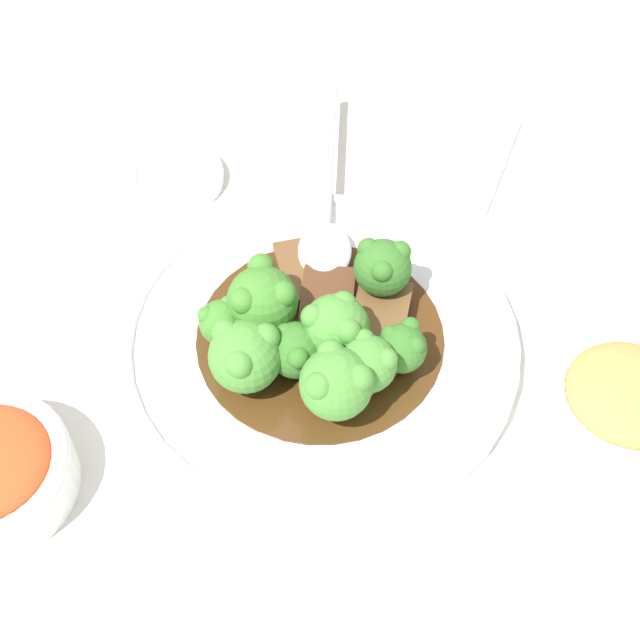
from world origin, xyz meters
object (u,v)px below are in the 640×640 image
Objects in this scene: beef_strip_2 at (306,271)px; broccoli_floret_6 at (403,345)px; broccoli_floret_4 at (368,363)px; broccoli_floret_3 at (335,327)px; beef_strip_1 at (378,324)px; broccoli_floret_2 at (245,355)px; broccoli_floret_1 at (262,300)px; broccoli_floret_7 at (336,383)px; broccoli_floret_5 at (383,267)px; side_bowl_appetizer at (624,404)px; sauce_dish at (177,176)px; serving_spoon at (326,230)px; main_plate at (320,340)px; broccoli_floret_0 at (222,322)px; broccoli_floret_8 at (301,351)px; beef_strip_0 at (327,304)px.

beef_strip_2 is 0.11m from broccoli_floret_6.
broccoli_floret_4 reaches higher than broccoli_floret_6.
broccoli_floret_6 is at bearing -72.66° from broccoli_floret_3.
broccoli_floret_2 reaches higher than beef_strip_1.
broccoli_floret_1 is 1.06× the size of broccoli_floret_7.
side_bowl_appetizer is at bearing -94.25° from broccoli_floret_5.
beef_strip_2 is at bearing 72.46° from beef_strip_1.
side_bowl_appetizer is 1.35× the size of sauce_dish.
broccoli_floret_1 is 0.08m from broccoli_floret_7.
side_bowl_appetizer is at bearing -100.85° from serving_spoon.
side_bowl_appetizer is (0.04, -0.21, 0.02)m from main_plate.
broccoli_floret_8 reaches higher than broccoli_floret_0.
broccoli_floret_3 is 0.03m from broccoli_floret_8.
broccoli_floret_8 reaches higher than side_bowl_appetizer.
beef_strip_0 is at bearing 31.32° from broccoli_floret_7.
sauce_dish is (0.10, 0.19, -0.00)m from main_plate.
beef_strip_0 is 1.41× the size of broccoli_floret_5.
beef_strip_2 is at bearing 4.80° from broccoli_floret_2.
beef_strip_0 is 1.43× the size of broccoli_floret_2.
broccoli_floret_0 is at bearing 109.72° from broccoli_floret_3.
broccoli_floret_5 is at bearing -4.99° from broccoli_floret_3.
broccoli_floret_1 is at bearing 118.17° from beef_strip_1.
broccoli_floret_0 is at bearing 136.85° from broccoli_floret_1.
main_plate is 4.05× the size of beef_strip_2.
serving_spoon is (0.06, 0.03, 0.00)m from beef_strip_0.
broccoli_floret_6 is (0.03, -0.01, -0.01)m from broccoli_floret_4.
broccoli_floret_7 reaches higher than broccoli_floret_2.
broccoli_floret_5 is (0.03, 0.01, 0.02)m from beef_strip_1.
beef_strip_2 is 1.28× the size of broccoli_floret_7.
serving_spoon is at bearing 79.15° from side_bowl_appetizer.
broccoli_floret_6 is 0.49× the size of sauce_dish.
sauce_dish is at bearing 56.55° from broccoli_floret_7.
side_bowl_appetizer is (0.04, -0.15, -0.02)m from broccoli_floret_6.
main_plate is 0.03m from beef_strip_0.
broccoli_floret_6 is at bearing -22.85° from broccoli_floret_4.
sauce_dish is (0.14, 0.13, -0.04)m from broccoli_floret_0.
broccoli_floret_7 is 0.70× the size of sauce_dish.
sauce_dish is at bearing 71.07° from beef_strip_1.
side_bowl_appetizer is at bearing -85.80° from beef_strip_0.
broccoli_floret_1 reaches higher than main_plate.
broccoli_floret_4 is at bearing -116.36° from broccoli_floret_3.
broccoli_floret_2 is 0.12m from broccoli_floret_5.
main_plate is 5.30× the size of broccoli_floret_3.
broccoli_floret_4 is (-0.01, -0.09, -0.00)m from broccoli_floret_1.
broccoli_floret_3 is 0.24m from sauce_dish.
side_bowl_appetizer reaches higher than beef_strip_2.
main_plate is at bearing 61.03° from broccoli_floret_4.
broccoli_floret_3 is 0.68× the size of sauce_dish.
broccoli_floret_6 is 0.36× the size of side_bowl_appetizer.
broccoli_floret_5 is at bearing -12.93° from broccoli_floret_8.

